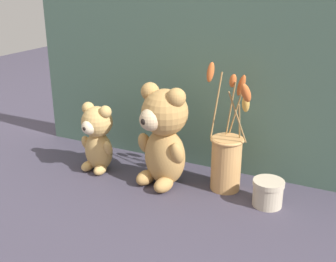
{
  "coord_description": "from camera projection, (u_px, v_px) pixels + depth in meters",
  "views": [
    {
      "loc": [
        0.49,
        -0.98,
        0.57
      ],
      "look_at": [
        0.0,
        0.02,
        0.16
      ],
      "focal_mm": 45.0,
      "sensor_mm": 36.0,
      "label": 1
    }
  ],
  "objects": [
    {
      "name": "ground_plane",
      "position": [
        165.0,
        183.0,
        1.22
      ],
      "size": [
        4.0,
        4.0,
        0.0
      ],
      "primitive_type": "plane",
      "color": "#3D3847"
    },
    {
      "name": "backdrop_wall",
      "position": [
        190.0,
        49.0,
        1.24
      ],
      "size": [
        1.07,
        0.02,
        0.73
      ],
      "color": "#4C6B5B",
      "rests_on": "ground"
    },
    {
      "name": "teddy_bear_large",
      "position": [
        162.0,
        134.0,
        1.17
      ],
      "size": [
        0.16,
        0.15,
        0.29
      ],
      "color": "tan",
      "rests_on": "ground"
    },
    {
      "name": "teddy_bear_medium",
      "position": [
        97.0,
        136.0,
        1.27
      ],
      "size": [
        0.12,
        0.11,
        0.21
      ],
      "color": "tan",
      "rests_on": "ground"
    },
    {
      "name": "flower_vase",
      "position": [
        227.0,
        156.0,
        1.16
      ],
      "size": [
        0.15,
        0.14,
        0.36
      ],
      "color": "tan",
      "rests_on": "ground"
    },
    {
      "name": "decorative_tin_tall",
      "position": [
        268.0,
        193.0,
        1.1
      ],
      "size": [
        0.08,
        0.08,
        0.07
      ],
      "color": "beige",
      "rests_on": "ground"
    }
  ]
}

